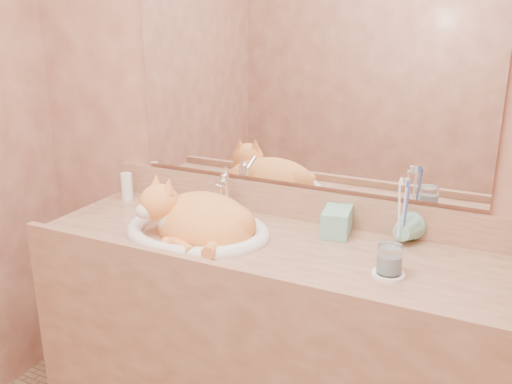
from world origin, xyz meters
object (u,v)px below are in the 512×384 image
at_px(vanity_counter, 267,354).
at_px(soap_dispenser, 334,213).
at_px(sink_basin, 197,211).
at_px(toothbrush_cup, 401,234).
at_px(cat, 197,218).
at_px(water_glass, 390,259).

distance_m(vanity_counter, soap_dispenser, 0.57).
xyz_separation_m(sink_basin, soap_dispenser, (0.45, 0.13, 0.02)).
relative_size(sink_basin, toothbrush_cup, 5.15).
relative_size(sink_basin, cat, 1.31).
height_order(cat, water_glass, cat).
height_order(sink_basin, water_glass, sink_basin).
bearing_deg(vanity_counter, water_glass, -7.86).
bearing_deg(soap_dispenser, cat, -171.22).
xyz_separation_m(sink_basin, toothbrush_cup, (0.66, 0.19, -0.03)).
height_order(vanity_counter, soap_dispenser, soap_dispenser).
bearing_deg(vanity_counter, soap_dispenser, 31.37).
bearing_deg(toothbrush_cup, sink_basin, -164.26).
relative_size(cat, soap_dispenser, 1.91).
height_order(cat, soap_dispenser, soap_dispenser).
xyz_separation_m(sink_basin, cat, (0.01, -0.01, -0.02)).
distance_m(cat, toothbrush_cup, 0.68).
distance_m(sink_basin, cat, 0.02).
distance_m(soap_dispenser, water_glass, 0.29).
height_order(toothbrush_cup, water_glass, water_glass).
xyz_separation_m(cat, water_glass, (0.67, -0.03, -0.01)).
bearing_deg(soap_dispenser, toothbrush_cup, 4.49).
xyz_separation_m(sink_basin, water_glass, (0.68, -0.04, -0.03)).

